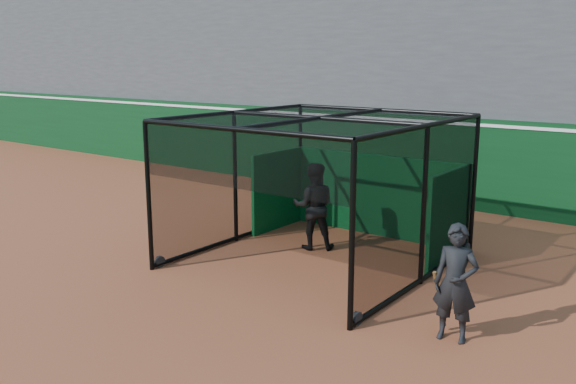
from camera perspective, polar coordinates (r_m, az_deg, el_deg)
The scene contains 6 objects.
ground at distance 11.34m, azimuth -6.21°, elevation -8.64°, with size 120.00×120.00×0.00m, color brown.
outfield_wall at distance 17.96m, azimuth 12.60°, elevation 3.15°, with size 50.00×0.50×2.50m.
grandstand at distance 21.25m, azimuth 17.38°, elevation 12.89°, with size 50.00×7.85×8.95m.
batting_cage at distance 12.29m, azimuth 2.97°, elevation 0.13°, with size 4.63×5.04×2.92m.
batter at distance 13.16m, azimuth 2.42°, elevation -1.33°, with size 0.92×0.72×1.89m, color black.
on_deck_player at distance 9.22m, azimuth 15.39°, elevation -8.23°, with size 0.70×0.51×1.75m.
Camera 1 is at (7.32, -7.67, 4.03)m, focal length 38.00 mm.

